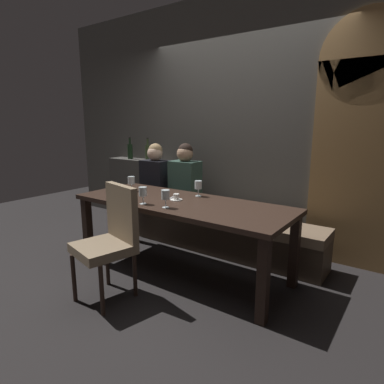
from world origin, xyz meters
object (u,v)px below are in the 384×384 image
(chair_near_side, at_px, (111,235))
(espresso_cup, at_px, (176,198))
(banquette_bench, at_px, (217,232))
(wine_bottle_pale_label, at_px, (148,152))
(diner_bearded, at_px, (185,177))
(wine_glass_center_front, at_px, (166,195))
(wine_glass_near_right, at_px, (198,186))
(fork_on_table, at_px, (172,197))
(diner_redhead, at_px, (156,175))
(dining_table, at_px, (181,210))
(wine_glass_end_right, at_px, (131,181))
(wine_bottle_dark_red, at_px, (130,151))
(wine_glass_far_right, at_px, (143,192))

(chair_near_side, bearing_deg, espresso_cup, 79.68)
(banquette_bench, distance_m, wine_bottle_pale_label, 1.67)
(diner_bearded, height_order, wine_bottle_pale_label, wine_bottle_pale_label)
(chair_near_side, relative_size, wine_glass_center_front, 5.98)
(wine_glass_near_right, relative_size, fork_on_table, 0.96)
(banquette_bench, relative_size, wine_glass_center_front, 15.24)
(diner_redhead, xyz_separation_m, fork_on_table, (0.78, -0.62, -0.08))
(dining_table, bearing_deg, wine_glass_end_right, 175.15)
(dining_table, relative_size, chair_near_side, 2.24)
(banquette_bench, xyz_separation_m, diner_redhead, (-0.95, -0.01, 0.59))
(espresso_cup, bearing_deg, wine_bottle_dark_red, 148.87)
(wine_bottle_dark_red, bearing_deg, chair_near_side, -48.36)
(banquette_bench, relative_size, diner_bearded, 3.13)
(chair_near_side, distance_m, wine_bottle_pale_label, 2.19)
(wine_bottle_dark_red, bearing_deg, banquette_bench, -10.55)
(banquette_bench, bearing_deg, wine_glass_center_front, -87.86)
(chair_near_side, distance_m, fork_on_table, 0.82)
(dining_table, xyz_separation_m, wine_glass_end_right, (-0.75, 0.06, 0.20))
(wine_bottle_dark_red, xyz_separation_m, fork_on_table, (1.59, -0.96, -0.33))
(chair_near_side, height_order, wine_glass_far_right, chair_near_side)
(diner_redhead, relative_size, wine_glass_near_right, 4.76)
(dining_table, height_order, banquette_bench, dining_table)
(wine_glass_end_right, xyz_separation_m, espresso_cup, (0.68, -0.06, -0.09))
(diner_bearded, height_order, wine_glass_near_right, diner_bearded)
(diner_redhead, height_order, espresso_cup, diner_redhead)
(diner_bearded, height_order, wine_bottle_dark_red, wine_bottle_dark_red)
(wine_bottle_dark_red, distance_m, wine_bottle_pale_label, 0.35)
(diner_redhead, relative_size, wine_glass_end_right, 4.76)
(dining_table, distance_m, wine_bottle_pale_label, 1.79)
(banquette_bench, height_order, diner_redhead, diner_redhead)
(chair_near_side, height_order, wine_glass_end_right, chair_near_side)
(wine_glass_center_front, bearing_deg, wine_bottle_dark_red, 143.96)
(dining_table, xyz_separation_m, wine_glass_near_right, (0.01, 0.28, 0.20))
(wine_bottle_pale_label, bearing_deg, wine_bottle_dark_red, -178.10)
(diner_bearded, bearing_deg, espresso_cup, -59.30)
(chair_near_side, bearing_deg, diner_redhead, 117.99)
(diner_bearded, xyz_separation_m, espresso_cup, (0.43, -0.72, -0.06))
(diner_bearded, height_order, fork_on_table, diner_bearded)
(wine_glass_far_right, height_order, espresso_cup, wine_glass_far_right)
(espresso_cup, bearing_deg, chair_near_side, -100.32)
(dining_table, relative_size, wine_bottle_dark_red, 6.75)
(wine_glass_center_front, distance_m, wine_glass_far_right, 0.26)
(diner_redhead, xyz_separation_m, wine_glass_end_right, (0.20, -0.63, 0.03))
(banquette_bench, bearing_deg, dining_table, -90.00)
(wine_glass_near_right, xyz_separation_m, espresso_cup, (-0.08, -0.27, -0.09))
(diner_redhead, height_order, wine_bottle_pale_label, wine_bottle_pale_label)
(espresso_cup, relative_size, fork_on_table, 0.71)
(diner_bearded, xyz_separation_m, wine_glass_near_right, (0.51, -0.45, 0.03))
(wine_glass_far_right, relative_size, fork_on_table, 0.96)
(wine_glass_near_right, xyz_separation_m, fork_on_table, (-0.18, -0.21, -0.11))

